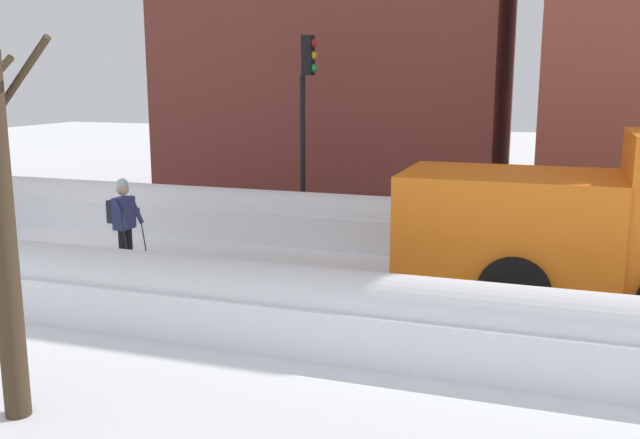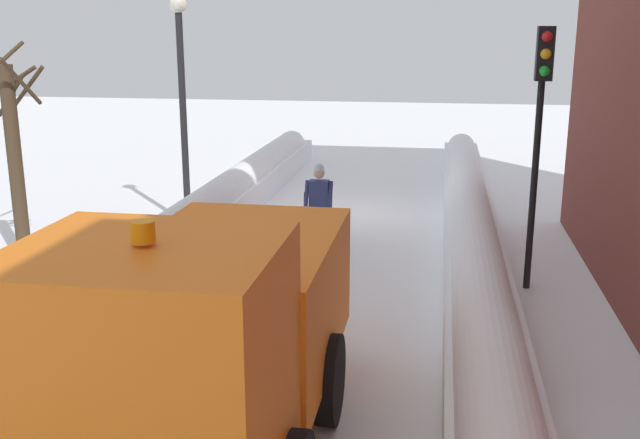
# 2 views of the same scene
# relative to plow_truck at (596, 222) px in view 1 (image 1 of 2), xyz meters

# --- Properties ---
(ground_plane) EXTENTS (80.00, 80.00, 0.00)m
(ground_plane) POSITION_rel_plow_truck_xyz_m (-0.11, -1.29, -1.48)
(ground_plane) COLOR white
(snowbank_left) EXTENTS (1.10, 36.00, 1.18)m
(snowbank_left) POSITION_rel_plow_truck_xyz_m (-3.05, -1.29, -0.93)
(snowbank_left) COLOR white
(snowbank_left) RESTS_ON ground
(snowbank_right) EXTENTS (1.10, 36.00, 1.15)m
(snowbank_right) POSITION_rel_plow_truck_xyz_m (2.84, -1.29, -0.95)
(snowbank_right) COLOR white
(snowbank_right) RESTS_ON ground
(plow_truck) EXTENTS (3.20, 5.98, 3.12)m
(plow_truck) POSITION_rel_plow_truck_xyz_m (0.00, 0.00, 0.00)
(plow_truck) COLOR orange
(plow_truck) RESTS_ON ground
(skier) EXTENTS (0.62, 1.80, 1.81)m
(skier) POSITION_rel_plow_truck_xyz_m (0.21, -8.52, -0.48)
(skier) COLOR black
(skier) RESTS_ON ground
(traffic_light_pole) EXTENTS (0.28, 0.42, 4.66)m
(traffic_light_pole) POSITION_rel_plow_truck_xyz_m (-4.01, -6.28, 1.78)
(traffic_light_pole) COLOR black
(traffic_light_pole) RESTS_ON ground
(bare_tree_near) EXTENTS (1.36, 1.42, 4.40)m
(bare_tree_near) POSITION_rel_plow_truck_xyz_m (5.83, -6.15, 0.70)
(bare_tree_near) COLOR #403020
(bare_tree_near) RESTS_ON ground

